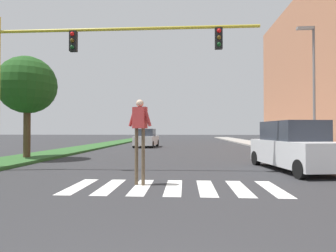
{
  "coord_description": "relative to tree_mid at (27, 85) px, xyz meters",
  "views": [
    {
      "loc": [
        0.31,
        -1.36,
        1.59
      ],
      "look_at": [
        -0.84,
        17.34,
        1.89
      ],
      "focal_mm": 29.39,
      "sensor_mm": 36.0,
      "label": 1
    }
  ],
  "objects": [
    {
      "name": "median_strip",
      "position": [
        -0.06,
        15.0,
        -3.96
      ],
      "size": [
        2.82,
        64.0,
        0.15
      ],
      "primitive_type": "cube",
      "color": "#2D5B28",
      "rests_on": "ground_plane"
    },
    {
      "name": "sedan_midblock",
      "position": [
        4.85,
        11.77,
        -3.23
      ],
      "size": [
        2.05,
        4.09,
        1.75
      ],
      "color": "silver",
      "rests_on": "ground_plane"
    },
    {
      "name": "tree_mid",
      "position": [
        0.0,
        0.0,
        0.0
      ],
      "size": [
        3.09,
        3.09,
        5.46
      ],
      "color": "#4C3823",
      "rests_on": "median_strip"
    },
    {
      "name": "crosswalk",
      "position": [
        8.22,
        -6.71,
        -4.03
      ],
      "size": [
        5.85,
        2.2,
        0.01
      ],
      "color": "silver",
      "rests_on": "ground_plane"
    },
    {
      "name": "sidewalk_right",
      "position": [
        16.52,
        15.0,
        -3.96
      ],
      "size": [
        3.0,
        64.0,
        0.15
      ],
      "primitive_type": "cube",
      "color": "#9E9991",
      "rests_on": "ground_plane"
    },
    {
      "name": "ground_plane",
      "position": [
        8.22,
        17.0,
        -4.03
      ],
      "size": [
        140.0,
        140.0,
        0.0
      ],
      "primitive_type": "plane",
      "color": "#2D2D30"
    },
    {
      "name": "pedestrian_performer",
      "position": [
        7.22,
        -6.42,
        -2.37
      ],
      "size": [
        0.73,
        0.35,
        2.49
      ],
      "color": "brown",
      "rests_on": "ground_plane"
    },
    {
      "name": "street_lamp_right",
      "position": [
        15.92,
        2.0,
        0.56
      ],
      "size": [
        1.02,
        0.24,
        7.5
      ],
      "color": "slate",
      "rests_on": "sidewalk_right"
    },
    {
      "name": "suv_crossing",
      "position": [
        12.91,
        -3.12,
        -3.1
      ],
      "size": [
        2.51,
        4.81,
        1.97
      ],
      "color": "silver",
      "rests_on": "ground_plane"
    },
    {
      "name": "traffic_light_gantry",
      "position": [
        4.21,
        -3.84,
        0.39
      ],
      "size": [
        10.42,
        0.3,
        6.0
      ],
      "color": "gold",
      "rests_on": "median_strip"
    }
  ]
}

